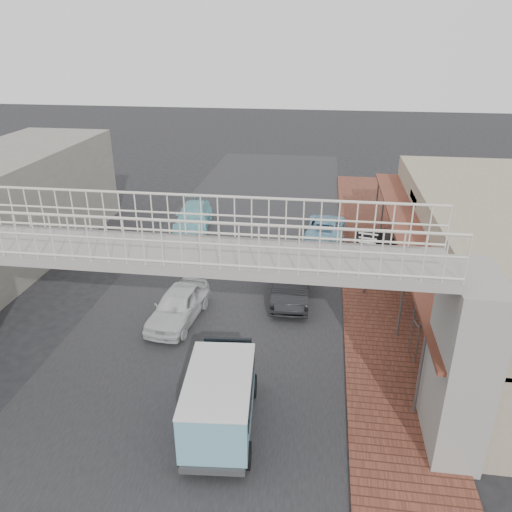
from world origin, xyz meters
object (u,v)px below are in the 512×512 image
(angkot_curb, at_px, (326,227))
(motorcycle_far, at_px, (348,253))
(angkot_far, at_px, (194,217))
(dark_sedan, at_px, (291,282))
(motorcycle_near, at_px, (347,242))
(angkot_van, at_px, (220,394))
(arrow_sign, at_px, (387,243))
(white_hatchback, at_px, (178,305))
(street_clock, at_px, (430,289))

(angkot_curb, xyz_separation_m, motorcycle_far, (1.10, -3.30, -0.01))
(motorcycle_far, bearing_deg, angkot_far, 79.03)
(dark_sedan, relative_size, motorcycle_far, 2.61)
(motorcycle_far, bearing_deg, motorcycle_near, 13.54)
(dark_sedan, bearing_deg, angkot_curb, 75.63)
(dark_sedan, relative_size, angkot_far, 0.94)
(angkot_van, xyz_separation_m, arrow_sign, (5.09, 8.35, 1.26))
(white_hatchback, distance_m, motorcycle_far, 8.89)
(angkot_far, relative_size, street_clock, 1.44)
(motorcycle_near, bearing_deg, angkot_far, 71.91)
(motorcycle_far, distance_m, arrow_sign, 3.85)
(angkot_far, height_order, motorcycle_far, angkot_far)
(dark_sedan, distance_m, angkot_far, 9.57)
(dark_sedan, xyz_separation_m, angkot_far, (-6.03, 7.43, -0.04))
(angkot_van, bearing_deg, dark_sedan, 75.60)
(dark_sedan, bearing_deg, motorcycle_near, 60.62)
(dark_sedan, height_order, angkot_van, angkot_van)
(white_hatchback, bearing_deg, angkot_van, -56.63)
(motorcycle_far, bearing_deg, dark_sedan, 158.67)
(white_hatchback, relative_size, dark_sedan, 0.90)
(street_clock, bearing_deg, angkot_van, -157.57)
(white_hatchback, distance_m, angkot_curb, 10.78)
(dark_sedan, relative_size, street_clock, 1.35)
(white_hatchback, distance_m, angkot_far, 10.06)
(arrow_sign, bearing_deg, white_hatchback, -147.08)
(dark_sedan, distance_m, street_clock, 6.32)
(white_hatchback, xyz_separation_m, arrow_sign, (7.86, 2.91, 1.84))
(street_clock, bearing_deg, angkot_far, 121.62)
(street_clock, distance_m, arrow_sign, 4.32)
(street_clock, relative_size, arrow_sign, 1.05)
(dark_sedan, distance_m, motorcycle_far, 4.33)
(white_hatchback, relative_size, angkot_curb, 0.88)
(dark_sedan, bearing_deg, motorcycle_far, 52.09)
(white_hatchback, distance_m, street_clock, 9.09)
(angkot_far, height_order, arrow_sign, arrow_sign)
(white_hatchback, bearing_deg, arrow_sign, 26.69)
(angkot_far, xyz_separation_m, arrow_sign, (9.81, -6.96, 1.83))
(arrow_sign, bearing_deg, dark_sedan, -160.36)
(angkot_van, relative_size, motorcycle_near, 2.16)
(dark_sedan, bearing_deg, street_clock, -41.86)
(angkot_curb, height_order, motorcycle_far, angkot_curb)
(motorcycle_near, height_order, arrow_sign, arrow_sign)
(angkot_van, xyz_separation_m, street_clock, (5.99, 4.13, 1.45))
(angkot_far, xyz_separation_m, motorcycle_far, (8.51, -3.88, -0.07))
(dark_sedan, distance_m, motorcycle_near, 5.58)
(dark_sedan, distance_m, angkot_van, 8.01)
(angkot_far, bearing_deg, white_hatchback, -84.92)
(dark_sedan, height_order, angkot_far, dark_sedan)
(dark_sedan, distance_m, arrow_sign, 4.20)
(angkot_curb, distance_m, angkot_van, 15.00)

